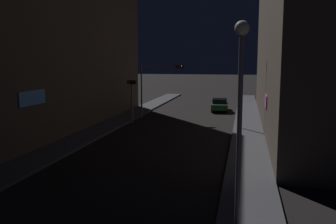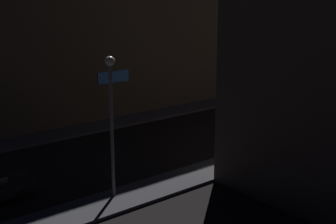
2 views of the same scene
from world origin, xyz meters
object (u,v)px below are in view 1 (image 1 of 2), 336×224
traffic_light_overhead (157,79)px  traffic_light_left_kerb (132,92)px  street_lamp_far_block (242,66)px  street_lamp_near_block (240,96)px  far_car (220,105)px

traffic_light_overhead → traffic_light_left_kerb: (-1.65, -3.19, -1.05)m
traffic_light_left_kerb → street_lamp_far_block: (9.80, -1.57, 2.40)m
street_lamp_near_block → street_lamp_far_block: street_lamp_far_block is taller
far_car → street_lamp_far_block: bearing=-77.5°
far_car → street_lamp_far_block: size_ratio=0.56×
far_car → street_lamp_near_block: bearing=-85.0°
traffic_light_left_kerb → street_lamp_far_block: bearing=-9.1°
street_lamp_far_block → street_lamp_near_block: bearing=-89.5°
far_car → traffic_light_left_kerb: traffic_light_left_kerb is taller
traffic_light_overhead → traffic_light_left_kerb: 3.74m
far_car → traffic_light_overhead: traffic_light_overhead is taller
traffic_light_overhead → street_lamp_near_block: 24.97m
far_car → street_lamp_near_block: 30.33m
far_car → street_lamp_far_block: (2.48, -11.19, 4.50)m
traffic_light_overhead → street_lamp_near_block: (8.30, -23.53, 0.70)m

